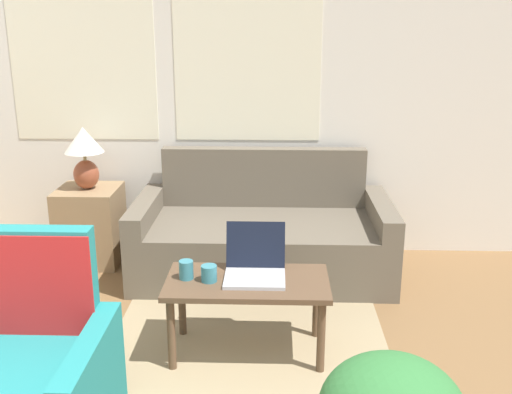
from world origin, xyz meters
The scene contains 10 objects.
wall_back centered at (0.00, 3.84, 1.31)m, with size 5.97×0.06×2.60m.
rug centered at (0.62, 2.77, 0.00)m, with size 1.60×2.00×0.01m.
couch centered at (0.67, 3.38, 0.26)m, with size 1.83×0.91×0.86m.
armchair centered at (-0.34, 1.49, 0.26)m, with size 0.76×0.72×0.90m.
side_table centered at (-0.64, 3.51, 0.29)m, with size 0.45×0.45×0.58m.
table_lamp centered at (-0.64, 3.51, 0.87)m, with size 0.29×0.29×0.46m.
coffee_table centered at (0.62, 2.24, 0.38)m, with size 0.89×0.47×0.44m.
laptop centered at (0.66, 2.29, 0.50)m, with size 0.33×0.33×0.27m.
cup_navy centered at (0.41, 2.21, 0.48)m, with size 0.09×0.09×0.09m.
cup_yellow centered at (0.28, 2.24, 0.49)m, with size 0.08×0.08×0.10m.
Camera 1 is at (0.76, -0.74, 1.80)m, focal length 42.00 mm.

